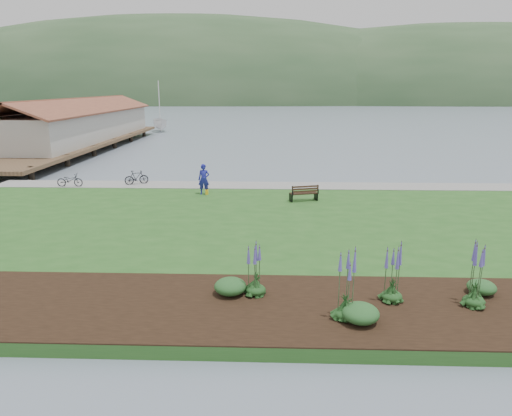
# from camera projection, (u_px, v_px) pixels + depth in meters

# --- Properties ---
(ground) EXTENTS (600.00, 600.00, 0.00)m
(ground) POSITION_uv_depth(u_px,v_px,m) (254.00, 222.00, 22.86)
(ground) COLOR slate
(ground) RESTS_ON ground
(lawn) EXTENTS (34.00, 20.00, 0.40)m
(lawn) POSITION_uv_depth(u_px,v_px,m) (252.00, 231.00, 20.87)
(lawn) COLOR #23521D
(lawn) RESTS_ON ground
(shoreline_path) EXTENTS (34.00, 2.20, 0.03)m
(shoreline_path) POSITION_uv_depth(u_px,v_px,m) (258.00, 185.00, 29.41)
(shoreline_path) COLOR gray
(shoreline_path) RESTS_ON lawn
(garden_bed) EXTENTS (24.00, 4.40, 0.04)m
(garden_bed) POSITION_uv_depth(u_px,v_px,m) (344.00, 307.00, 13.19)
(garden_bed) COLOR black
(garden_bed) RESTS_ON lawn
(far_hillside) EXTENTS (580.00, 80.00, 38.00)m
(far_hillside) POSITION_uv_depth(u_px,v_px,m) (319.00, 103.00, 186.33)
(far_hillside) COLOR #2D4C2A
(far_hillside) RESTS_ON ground
(pier_pavilion) EXTENTS (8.00, 36.00, 5.40)m
(pier_pavilion) POSITION_uv_depth(u_px,v_px,m) (79.00, 124.00, 49.41)
(pier_pavilion) COLOR #4C3826
(pier_pavilion) RESTS_ON ground
(park_bench) EXTENTS (1.64, 1.01, 0.95)m
(park_bench) POSITION_uv_depth(u_px,v_px,m) (304.00, 193.00, 25.32)
(park_bench) COLOR black
(park_bench) RESTS_ON lawn
(person) EXTENTS (0.78, 0.55, 2.11)m
(person) POSITION_uv_depth(u_px,v_px,m) (204.00, 177.00, 26.81)
(person) COLOR navy
(person) RESTS_ON lawn
(bicycle_a) EXTENTS (0.64, 1.65, 0.85)m
(bicycle_a) POSITION_uv_depth(u_px,v_px,m) (70.00, 180.00, 28.99)
(bicycle_a) COLOR black
(bicycle_a) RESTS_ON lawn
(bicycle_b) EXTENTS (1.06, 1.57, 0.92)m
(bicycle_b) POSITION_uv_depth(u_px,v_px,m) (136.00, 177.00, 29.65)
(bicycle_b) COLOR black
(bicycle_b) RESTS_ON lawn
(sailboat) EXTENTS (11.36, 11.47, 23.59)m
(sailboat) POSITION_uv_depth(u_px,v_px,m) (161.00, 131.00, 68.84)
(sailboat) COLOR silver
(sailboat) RESTS_ON ground
(pannier) EXTENTS (0.20, 0.28, 0.28)m
(pannier) POSITION_uv_depth(u_px,v_px,m) (207.00, 192.00, 27.01)
(pannier) COLOR yellow
(pannier) RESTS_ON lawn
(echium_0) EXTENTS (0.62, 0.62, 2.28)m
(echium_0) POSITION_uv_depth(u_px,v_px,m) (347.00, 287.00, 12.26)
(echium_0) COLOR #153C16
(echium_0) RESTS_ON garden_bed
(echium_1) EXTENTS (0.62, 0.62, 2.00)m
(echium_1) POSITION_uv_depth(u_px,v_px,m) (393.00, 276.00, 13.32)
(echium_1) COLOR #153C16
(echium_1) RESTS_ON garden_bed
(echium_2) EXTENTS (0.62, 0.62, 2.05)m
(echium_2) POSITION_uv_depth(u_px,v_px,m) (476.00, 279.00, 13.00)
(echium_2) COLOR #153C16
(echium_2) RESTS_ON garden_bed
(echium_4) EXTENTS (0.62, 0.62, 1.96)m
(echium_4) POSITION_uv_depth(u_px,v_px,m) (256.00, 270.00, 13.74)
(echium_4) COLOR #153C16
(echium_4) RESTS_ON garden_bed
(shrub_0) EXTENTS (0.98, 0.98, 0.49)m
(shrub_0) POSITION_uv_depth(u_px,v_px,m) (230.00, 286.00, 13.92)
(shrub_0) COLOR #1E4C21
(shrub_0) RESTS_ON garden_bed
(shrub_1) EXTENTS (1.02, 1.02, 0.51)m
(shrub_1) POSITION_uv_depth(u_px,v_px,m) (360.00, 313.00, 12.26)
(shrub_1) COLOR #1E4C21
(shrub_1) RESTS_ON garden_bed
(shrub_2) EXTENTS (0.86, 0.86, 0.43)m
(shrub_2) POSITION_uv_depth(u_px,v_px,m) (482.00, 287.00, 13.94)
(shrub_2) COLOR #1E4C21
(shrub_2) RESTS_ON garden_bed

